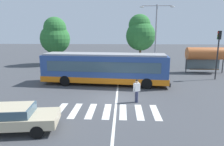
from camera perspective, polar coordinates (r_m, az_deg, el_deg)
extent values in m
plane|color=#424449|center=(15.36, 1.23, -7.50)|extent=(160.00, 160.00, 0.00)
cylinder|color=black|center=(20.49, 9.77, -1.41)|extent=(1.02, 0.38, 1.00)
cylinder|color=black|center=(18.21, 9.97, -3.02)|extent=(1.02, 0.38, 1.00)
cylinder|color=black|center=(21.65, -11.11, -0.77)|extent=(1.02, 0.38, 1.00)
cylinder|color=black|center=(19.50, -13.35, -2.20)|extent=(1.02, 0.38, 1.00)
cube|color=#2D4C8E|center=(19.41, -2.22, 1.43)|extent=(12.24, 3.57, 2.55)
cube|color=orange|center=(19.60, -2.20, -1.45)|extent=(12.36, 3.61, 0.55)
cube|color=#3D5666|center=(19.36, -2.23, 2.32)|extent=(10.80, 3.50, 0.96)
cube|color=#3D5666|center=(19.25, 15.75, 1.54)|extent=(0.23, 2.24, 1.63)
cube|color=black|center=(19.12, 15.89, 4.18)|extent=(0.23, 1.94, 0.28)
cube|color=#99999E|center=(19.22, -2.25, 5.41)|extent=(11.74, 3.33, 0.16)
cube|color=#28282B|center=(19.54, 15.88, -2.51)|extent=(0.34, 2.55, 0.36)
cylinder|color=#333856|center=(14.71, 6.94, -6.71)|extent=(0.16, 0.16, 0.85)
cylinder|color=#333856|center=(14.59, 7.22, -6.86)|extent=(0.16, 0.16, 0.85)
cube|color=white|center=(14.44, 7.14, -4.05)|extent=(0.47, 0.41, 0.60)
cylinder|color=white|center=(14.33, 6.31, -4.27)|extent=(0.10, 0.10, 0.55)
cylinder|color=white|center=(14.57, 7.96, -4.05)|extent=(0.10, 0.10, 0.55)
sphere|color=tan|center=(14.34, 7.18, -2.47)|extent=(0.22, 0.22, 0.22)
sphere|color=black|center=(14.32, 7.19, -2.21)|extent=(0.19, 0.19, 0.19)
cylinder|color=black|center=(11.98, -18.61, -12.06)|extent=(0.66, 0.29, 0.64)
cylinder|color=black|center=(10.52, -20.77, -15.61)|extent=(0.66, 0.29, 0.64)
cube|color=#C6B793|center=(11.54, -26.58, -11.88)|extent=(4.71, 2.45, 0.52)
cube|color=#3D5666|center=(11.41, -27.22, -9.63)|extent=(2.37, 1.89, 0.44)
cube|color=#C6B793|center=(11.35, -27.31, -8.75)|extent=(2.18, 1.80, 0.09)
cylinder|color=black|center=(30.16, -9.82, 2.31)|extent=(0.26, 0.66, 0.64)
cylinder|color=black|center=(29.99, -6.64, 2.35)|extent=(0.26, 0.66, 0.64)
cylinder|color=black|center=(27.43, -10.54, 1.39)|extent=(0.26, 0.66, 0.64)
cylinder|color=black|center=(27.24, -7.05, 1.43)|extent=(0.26, 0.66, 0.64)
cube|color=#196B70|center=(28.64, -8.52, 2.52)|extent=(2.25, 4.66, 0.52)
cube|color=#3D5666|center=(28.49, -8.57, 3.45)|extent=(1.81, 2.31, 0.44)
cube|color=#196B70|center=(28.46, -8.58, 3.82)|extent=(1.72, 2.12, 0.09)
cylinder|color=black|center=(29.68, -4.75, 2.29)|extent=(0.22, 0.65, 0.64)
cylinder|color=black|center=(29.54, -1.52, 2.28)|extent=(0.22, 0.65, 0.64)
cylinder|color=black|center=(26.94, -5.39, 1.36)|extent=(0.22, 0.65, 0.64)
cylinder|color=black|center=(26.79, -1.83, 1.35)|extent=(0.22, 0.65, 0.64)
cube|color=#38383D|center=(28.17, -3.37, 2.49)|extent=(1.95, 4.55, 0.52)
cube|color=#3D5666|center=(28.02, -3.40, 3.43)|extent=(1.66, 2.20, 0.44)
cube|color=#38383D|center=(27.99, -3.40, 3.80)|extent=(1.58, 2.02, 0.09)
cylinder|color=black|center=(29.35, 0.30, 2.23)|extent=(0.26, 0.66, 0.64)
cylinder|color=black|center=(29.46, 3.56, 2.24)|extent=(0.26, 0.66, 0.64)
cylinder|color=black|center=(26.60, 0.54, 1.28)|extent=(0.26, 0.66, 0.64)
cylinder|color=black|center=(26.73, 4.13, 1.30)|extent=(0.26, 0.66, 0.64)
cube|color=#C6B793|center=(27.97, 2.13, 2.43)|extent=(2.22, 4.65, 0.52)
cube|color=#3D5666|center=(27.81, 2.15, 3.38)|extent=(1.79, 2.30, 0.44)
cube|color=#C6B793|center=(27.79, 2.15, 3.76)|extent=(1.70, 2.11, 0.09)
cylinder|color=black|center=(29.37, 5.98, 2.17)|extent=(0.22, 0.65, 0.64)
cylinder|color=black|center=(29.56, 9.21, 2.15)|extent=(0.22, 0.65, 0.64)
cylinder|color=black|center=(26.63, 6.49, 1.22)|extent=(0.22, 0.65, 0.64)
cylinder|color=black|center=(26.84, 10.05, 1.20)|extent=(0.22, 0.65, 0.64)
cube|color=white|center=(28.04, 7.94, 2.35)|extent=(1.99, 4.57, 0.52)
cube|color=#3D5666|center=(27.88, 7.99, 3.30)|extent=(1.68, 2.22, 0.44)
cube|color=white|center=(27.85, 8.00, 3.67)|extent=(1.60, 2.04, 0.09)
cylinder|color=black|center=(29.97, 10.78, 2.22)|extent=(0.23, 0.65, 0.64)
cylinder|color=black|center=(30.30, 13.90, 2.18)|extent=(0.23, 0.65, 0.64)
cylinder|color=black|center=(27.27, 11.77, 1.29)|extent=(0.23, 0.65, 0.64)
cylinder|color=black|center=(27.63, 15.18, 1.26)|extent=(0.23, 0.65, 0.64)
cube|color=#B7BABF|center=(28.73, 12.92, 2.39)|extent=(2.00, 4.57, 0.52)
cube|color=#3D5666|center=(28.57, 13.00, 3.31)|extent=(1.69, 2.22, 0.44)
cube|color=#B7BABF|center=(28.55, 13.01, 3.68)|extent=(1.61, 2.04, 0.09)
cylinder|color=#28282B|center=(24.23, 27.99, 3.39)|extent=(0.14, 0.14, 4.33)
cube|color=black|center=(24.07, 28.57, 9.56)|extent=(0.28, 0.32, 0.90)
cylinder|color=red|center=(24.00, 28.26, 10.23)|extent=(0.04, 0.20, 0.20)
cylinder|color=#463707|center=(24.00, 28.19, 9.52)|extent=(0.04, 0.20, 0.20)
cylinder|color=#093B10|center=(24.00, 28.12, 8.81)|extent=(0.04, 0.20, 0.20)
cylinder|color=#28282B|center=(27.09, 20.63, 2.51)|extent=(0.12, 0.12, 2.30)
cylinder|color=#28282B|center=(28.79, 29.31, 2.27)|extent=(0.12, 0.12, 2.30)
cube|color=slate|center=(28.48, 24.60, 2.84)|extent=(4.37, 0.04, 1.93)
cylinder|color=#BC602D|center=(27.71, 25.33, 5.11)|extent=(4.64, 1.54, 1.54)
cube|color=#4C3823|center=(27.96, 24.98, 0.98)|extent=(3.64, 0.36, 0.08)
cylinder|color=#939399|center=(27.38, 12.46, 9.72)|extent=(0.20, 0.20, 8.64)
cylinder|color=#939399|center=(27.77, 14.93, 18.25)|extent=(1.94, 0.10, 0.10)
ellipsoid|color=silver|center=(27.96, 16.96, 17.83)|extent=(0.60, 0.32, 0.20)
cylinder|color=#939399|center=(27.47, 10.74, 18.51)|extent=(1.94, 0.10, 0.10)
ellipsoid|color=silver|center=(27.35, 8.60, 18.34)|extent=(0.60, 0.32, 0.20)
cylinder|color=brown|center=(33.38, -15.80, 4.50)|extent=(0.36, 0.36, 2.48)
sphere|color=#2D7033|center=(33.18, -16.06, 9.44)|extent=(4.68, 4.68, 4.68)
sphere|color=#2D7033|center=(32.90, -16.12, 12.28)|extent=(3.51, 3.51, 3.51)
cylinder|color=brown|center=(32.53, 8.09, 5.06)|extent=(0.36, 0.36, 2.95)
sphere|color=#2D7033|center=(32.34, 8.25, 10.55)|extent=(4.68, 4.68, 4.68)
sphere|color=#2D7033|center=(32.63, 7.95, 13.44)|extent=(3.51, 3.51, 3.51)
cube|color=silver|center=(13.66, -14.85, -10.32)|extent=(0.45, 2.60, 0.01)
cube|color=silver|center=(13.39, -10.53, -10.58)|extent=(0.45, 2.60, 0.01)
cube|color=silver|center=(13.19, -6.05, -10.79)|extent=(0.45, 2.60, 0.01)
cube|color=silver|center=(13.07, -1.46, -10.94)|extent=(0.45, 2.60, 0.01)
cube|color=silver|center=(13.03, 3.19, -11.03)|extent=(0.45, 2.60, 0.01)
cube|color=silver|center=(13.08, 7.85, -11.04)|extent=(0.45, 2.60, 0.01)
cube|color=silver|center=(13.20, 12.44, -10.98)|extent=(0.45, 2.60, 0.01)
cube|color=silver|center=(17.26, 1.54, -5.35)|extent=(0.16, 24.00, 0.01)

